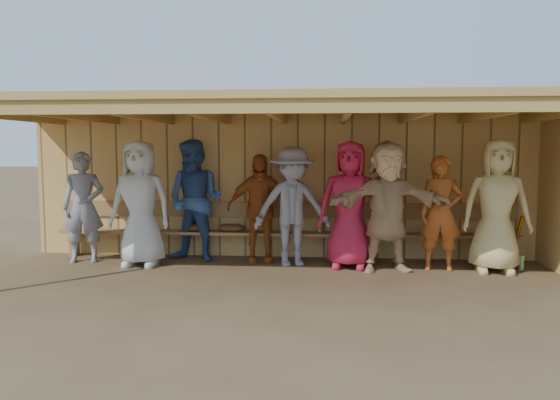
% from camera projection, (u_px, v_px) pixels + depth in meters
% --- Properties ---
extents(ground, '(90.00, 90.00, 0.00)m').
position_uv_depth(ground, '(278.00, 273.00, 8.00)').
color(ground, brown).
rests_on(ground, ground).
extents(player_a, '(0.73, 0.56, 1.78)m').
position_uv_depth(player_a, '(83.00, 207.00, 8.75)').
color(player_a, gray).
rests_on(player_a, ground).
extents(player_b, '(0.98, 0.66, 1.96)m').
position_uv_depth(player_b, '(140.00, 203.00, 8.44)').
color(player_b, silver).
rests_on(player_b, ground).
extents(player_c, '(1.12, 0.97, 1.97)m').
position_uv_depth(player_c, '(195.00, 201.00, 8.83)').
color(player_c, '#33528D').
rests_on(player_c, ground).
extents(player_d, '(1.06, 0.54, 1.74)m').
position_uv_depth(player_d, '(259.00, 208.00, 8.75)').
color(player_d, '#AD4C1B').
rests_on(player_d, ground).
extents(player_e, '(1.34, 0.98, 1.86)m').
position_uv_depth(player_e, '(292.00, 206.00, 8.49)').
color(player_e, gray).
rests_on(player_e, ground).
extents(player_f, '(1.88, 0.86, 1.95)m').
position_uv_depth(player_f, '(387.00, 206.00, 8.08)').
color(player_f, '#DFB37D').
rests_on(player_f, ground).
extents(player_g, '(0.67, 0.48, 1.72)m').
position_uv_depth(player_g, '(441.00, 213.00, 8.17)').
color(player_g, '#B1501C').
rests_on(player_g, ground).
extents(player_h, '(1.02, 0.71, 1.98)m').
position_uv_depth(player_h, '(497.00, 206.00, 7.99)').
color(player_h, '#D7BF79').
rests_on(player_h, ground).
extents(player_extra, '(1.01, 0.72, 1.95)m').
position_uv_depth(player_extra, '(350.00, 205.00, 8.30)').
color(player_extra, '#BF1E3B').
rests_on(player_extra, ground).
extents(dugout_structure, '(8.80, 3.20, 2.50)m').
position_uv_depth(dugout_structure, '(307.00, 157.00, 8.49)').
color(dugout_structure, '#DCAA5D').
rests_on(dugout_structure, ground).
extents(bench, '(7.60, 0.34, 0.93)m').
position_uv_depth(bench, '(284.00, 227.00, 9.06)').
color(bench, '#A47946').
rests_on(bench, ground).
extents(dugout_equipment, '(5.32, 0.62, 0.80)m').
position_uv_depth(dugout_equipment, '(268.00, 230.00, 8.95)').
color(dugout_equipment, orange).
rests_on(dugout_equipment, ground).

